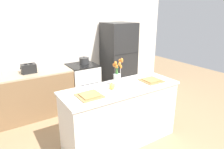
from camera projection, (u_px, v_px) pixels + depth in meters
ground_plane at (120, 141)px, 3.23m from camera, size 10.00×10.00×0.00m
back_wall at (70, 41)px, 4.42m from camera, size 5.20×0.08×2.70m
kitchen_island at (121, 115)px, 3.09m from camera, size 1.80×0.66×0.94m
back_counter at (28, 96)px, 3.83m from camera, size 1.68×0.60×0.89m
stove_range at (83, 84)px, 4.43m from camera, size 0.60×0.61×0.89m
refrigerator at (119, 60)px, 4.78m from camera, size 0.68×0.67×1.75m
flower_vase at (117, 76)px, 2.92m from camera, size 0.17×0.14×0.41m
pear_figurine at (112, 86)px, 2.82m from camera, size 0.08×0.08×0.13m
plate_setting_left at (89, 95)px, 2.61m from camera, size 0.32×0.32×0.02m
plate_setting_right at (151, 80)px, 3.17m from camera, size 0.32×0.32×0.02m
toaster at (29, 68)px, 3.71m from camera, size 0.28×0.18×0.17m
cooking_pot at (84, 61)px, 4.35m from camera, size 0.21×0.21×0.16m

